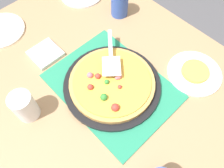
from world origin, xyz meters
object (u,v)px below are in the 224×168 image
at_px(pizza, 112,83).
at_px(plate_side, 0,30).
at_px(pizza_pan, 112,85).
at_px(cup_corner, 120,4).
at_px(served_slice_right, 195,71).
at_px(napkin_stack, 46,54).
at_px(plate_far_right, 194,73).
at_px(pizza_server, 111,56).
at_px(cup_near, 24,106).

height_order(pizza, plate_side, pizza).
relative_size(pizza_pan, plate_side, 1.73).
bearing_deg(cup_corner, pizza_pan, 131.41).
bearing_deg(served_slice_right, plate_side, 30.92).
distance_m(cup_corner, napkin_stack, 0.41).
bearing_deg(plate_side, napkin_stack, -164.44).
bearing_deg(plate_far_right, pizza_pan, 56.57).
xyz_separation_m(pizza_pan, cup_corner, (0.27, -0.31, 0.05)).
height_order(pizza, cup_corner, cup_corner).
relative_size(plate_far_right, pizza_server, 1.09).
height_order(cup_corner, pizza_server, cup_corner).
relative_size(served_slice_right, pizza_server, 0.55).
xyz_separation_m(cup_near, pizza_server, (-0.06, -0.36, 0.01)).
distance_m(pizza, napkin_stack, 0.33).
distance_m(pizza_pan, served_slice_right, 0.34).
bearing_deg(pizza, pizza_pan, -76.50).
bearing_deg(pizza_server, cup_corner, -50.88).
bearing_deg(plate_far_right, pizza, 56.76).
bearing_deg(pizza_pan, pizza, 103.50).
xyz_separation_m(served_slice_right, cup_near, (0.32, 0.58, 0.04)).
height_order(plate_far_right, plate_side, same).
distance_m(pizza_pan, plate_far_right, 0.34).
xyz_separation_m(served_slice_right, pizza_server, (0.26, 0.22, 0.05)).
distance_m(plate_far_right, plate_side, 0.88).
bearing_deg(napkin_stack, cup_near, 132.22).
relative_size(plate_side, served_slice_right, 2.00).
bearing_deg(pizza, pizza_server, -41.66).
xyz_separation_m(served_slice_right, napkin_stack, (0.50, 0.38, -0.01)).
bearing_deg(napkin_stack, plate_far_right, -142.63).
bearing_deg(pizza_server, pizza, 138.34).
distance_m(pizza_pan, napkin_stack, 0.33).
relative_size(served_slice_right, napkin_stack, 0.92).
distance_m(plate_side, pizza_server, 0.55).
relative_size(plate_far_right, napkin_stack, 1.83).
height_order(pizza_pan, plate_far_right, pizza_pan).
distance_m(pizza_server, napkin_stack, 0.29).
bearing_deg(plate_side, cup_corner, -121.74).
distance_m(served_slice_right, cup_corner, 0.46).
bearing_deg(cup_near, napkin_stack, -47.78).
bearing_deg(cup_near, plate_far_right, -118.48).
relative_size(pizza_pan, cup_near, 3.17).
height_order(pizza, cup_near, cup_near).
bearing_deg(plate_far_right, napkin_stack, 37.37).
relative_size(cup_near, pizza_server, 0.60).
distance_m(pizza, cup_corner, 0.42).
height_order(cup_near, napkin_stack, cup_near).
xyz_separation_m(plate_side, served_slice_right, (-0.76, -0.45, 0.01)).
bearing_deg(napkin_stack, pizza_server, -145.92).
xyz_separation_m(pizza_pan, plate_side, (0.57, 0.17, -0.01)).
xyz_separation_m(plate_far_right, pizza_server, (0.26, 0.22, 0.06)).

